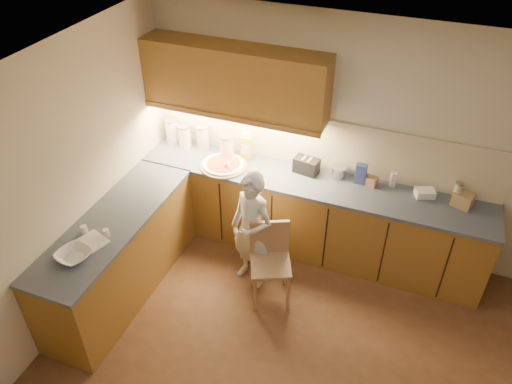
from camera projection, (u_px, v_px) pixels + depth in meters
room at (302, 236)px, 3.39m from camera, size 4.54×4.50×2.62m
l_counter at (247, 228)px, 5.32m from camera, size 3.77×2.62×0.92m
backsplash at (320, 143)px, 5.26m from camera, size 3.75×0.02×0.58m
upper_cabinets at (235, 80)px, 5.03m from camera, size 1.95×0.36×0.73m
pizza_on_board at (224, 165)px, 5.42m from camera, size 0.51×0.51×0.21m
child at (252, 231)px, 4.96m from camera, size 0.56×0.46×1.33m
wooden_chair at (270, 257)px, 4.90m from camera, size 0.51×0.51×0.86m
mixing_bowl at (74, 255)px, 4.27m from camera, size 0.34×0.34×0.07m
canister_a at (172, 131)px, 5.76m from camera, size 0.15×0.15×0.30m
canister_b at (185, 136)px, 5.70m from camera, size 0.15×0.15×0.27m
canister_c at (203, 137)px, 5.67m from camera, size 0.15×0.15×0.28m
canister_d at (227, 146)px, 5.53m from camera, size 0.16×0.16×0.26m
oil_jug at (246, 147)px, 5.47m from camera, size 0.12×0.09×0.33m
toaster at (306, 166)px, 5.30m from camera, size 0.28×0.19×0.17m
steel_pot at (339, 172)px, 5.24m from camera, size 0.16×0.16×0.12m
blue_box at (361, 174)px, 5.13m from camera, size 0.11×0.08×0.22m
card_box_a at (370, 181)px, 5.14m from camera, size 0.15×0.13×0.10m
white_bottle at (393, 180)px, 5.09m from camera, size 0.07×0.07×0.16m
flat_pack at (425, 193)px, 4.98m from camera, size 0.22×0.19×0.08m
tall_jar at (457, 193)px, 4.84m from camera, size 0.08×0.08×0.24m
card_box_b at (463, 200)px, 4.84m from camera, size 0.22×0.20×0.14m
dough_cloth at (93, 241)px, 4.45m from camera, size 0.31×0.27×0.02m
spice_jar_a at (84, 230)px, 4.53m from camera, size 0.08×0.08×0.08m
spice_jar_b at (106, 233)px, 4.50m from camera, size 0.06×0.06×0.08m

